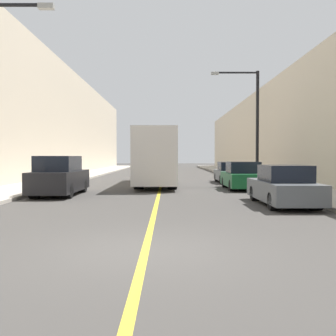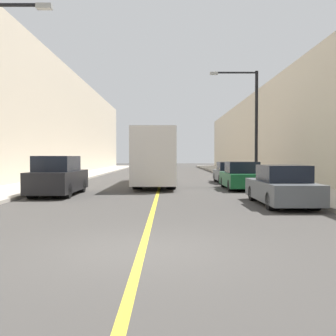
# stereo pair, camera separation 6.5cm
# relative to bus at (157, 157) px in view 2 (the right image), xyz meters

# --- Properties ---
(ground_plane) EXTENTS (200.00, 200.00, 0.00)m
(ground_plane) POSITION_rel_bus_xyz_m (0.26, -17.93, -1.83)
(ground_plane) COLOR #3F3D3A
(sidewalk_left) EXTENTS (3.28, 72.00, 0.15)m
(sidewalk_left) POSITION_rel_bus_xyz_m (-7.30, 12.07, -1.76)
(sidewalk_left) COLOR #B2AA9E
(sidewalk_left) RESTS_ON ground
(sidewalk_right) EXTENTS (3.28, 72.00, 0.15)m
(sidewalk_right) POSITION_rel_bus_xyz_m (7.82, 12.07, -1.76)
(sidewalk_right) COLOR #B2AA9E
(sidewalk_right) RESTS_ON ground
(building_row_left) EXTENTS (4.00, 72.00, 10.59)m
(building_row_left) POSITION_rel_bus_xyz_m (-10.94, 12.07, 3.46)
(building_row_left) COLOR beige
(building_row_left) RESTS_ON ground
(building_row_right) EXTENTS (4.00, 72.00, 8.37)m
(building_row_right) POSITION_rel_bus_xyz_m (11.46, 12.07, 2.35)
(building_row_right) COLOR beige
(building_row_right) RESTS_ON ground
(road_center_line) EXTENTS (0.16, 72.00, 0.01)m
(road_center_line) POSITION_rel_bus_xyz_m (0.26, 12.07, -1.83)
(road_center_line) COLOR gold
(road_center_line) RESTS_ON ground
(bus) EXTENTS (2.41, 11.35, 3.43)m
(bus) POSITION_rel_bus_xyz_m (0.00, 0.00, 0.00)
(bus) COLOR silver
(bus) RESTS_ON ground
(parked_suv_left) EXTENTS (1.86, 4.76, 1.87)m
(parked_suv_left) POSITION_rel_bus_xyz_m (-4.45, -6.95, -0.97)
(parked_suv_left) COLOR black
(parked_suv_left) RESTS_ON ground
(car_right_near) EXTENTS (1.78, 4.70, 1.52)m
(car_right_near) POSITION_rel_bus_xyz_m (5.07, -10.77, -1.15)
(car_right_near) COLOR #51565B
(car_right_near) RESTS_ON ground
(car_right_mid) EXTENTS (1.86, 4.36, 1.55)m
(car_right_mid) POSITION_rel_bus_xyz_m (4.88, -3.54, -1.14)
(car_right_mid) COLOR #145128
(car_right_mid) RESTS_ON ground
(car_right_far) EXTENTS (1.76, 4.53, 1.46)m
(car_right_far) POSITION_rel_bus_xyz_m (5.07, 2.05, -1.17)
(car_right_far) COLOR #51565B
(car_right_far) RESTS_ON ground
(street_lamp_right) EXTENTS (3.11, 0.24, 7.20)m
(street_lamp_right) POSITION_rel_bus_xyz_m (6.17, -0.19, 2.50)
(street_lamp_right) COLOR black
(street_lamp_right) RESTS_ON sidewalk_right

